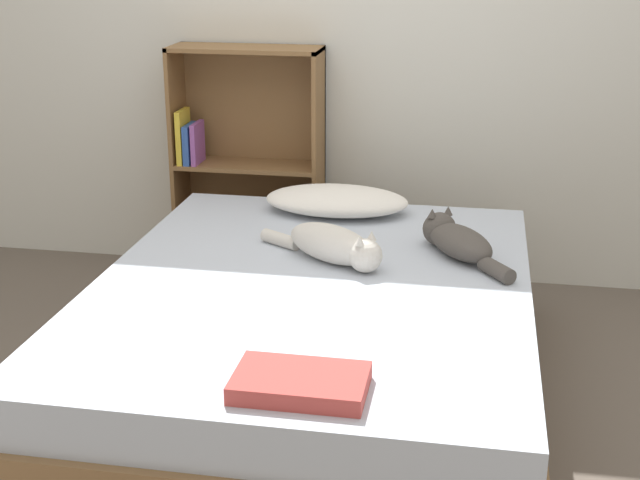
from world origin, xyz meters
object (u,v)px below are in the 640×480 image
at_px(cat_light, 335,245).
at_px(bookshelf, 247,161).
at_px(bed, 312,344).
at_px(cat_dark, 457,240).
at_px(pillow, 337,200).

distance_m(cat_light, bookshelf, 1.23).
xyz_separation_m(bed, cat_dark, (0.49, 0.36, 0.31)).
xyz_separation_m(cat_light, cat_dark, (0.44, 0.17, -0.01)).
xyz_separation_m(bed, pillow, (-0.04, 0.79, 0.30)).
bearing_deg(cat_light, pillow, 130.04).
relative_size(cat_light, bookshelf, 0.45).
relative_size(pillow, bookshelf, 0.55).
relative_size(cat_light, cat_dark, 1.12).
xyz_separation_m(pillow, cat_light, (0.09, -0.60, 0.01)).
relative_size(pillow, cat_dark, 1.36).
relative_size(bed, pillow, 3.23).
xyz_separation_m(cat_light, bookshelf, (-0.62, 1.07, 0.02)).
distance_m(pillow, cat_dark, 0.69).
bearing_deg(pillow, cat_light, -81.20).
relative_size(bed, cat_dark, 4.38).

